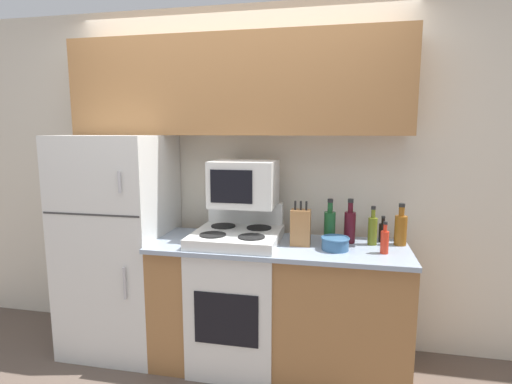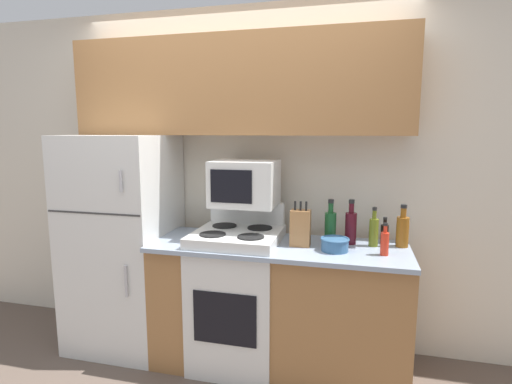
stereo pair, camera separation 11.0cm
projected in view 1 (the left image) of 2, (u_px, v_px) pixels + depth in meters
The scene contains 15 objects.
ground_plane at pixel (216, 383), 2.62m from camera, with size 12.00×12.00×0.00m, color brown.
wall_back at pixel (241, 178), 3.10m from camera, with size 8.00×0.05×2.55m.
lower_cabinets at pixel (278, 306), 2.75m from camera, with size 1.70×0.60×0.89m.
refrigerator at pixel (119, 243), 2.99m from camera, with size 0.73×0.69×1.61m.
upper_cabinets at pixel (234, 86), 2.83m from camera, with size 2.43×0.30×0.69m.
stove at pixel (237, 296), 2.79m from camera, with size 0.58×0.59×1.12m.
microwave at pixel (244, 183), 2.75m from camera, with size 0.44×0.36×0.31m.
knife_block at pixel (301, 227), 2.62m from camera, with size 0.13×0.09×0.30m.
bowl at pixel (335, 243), 2.53m from camera, with size 0.18×0.18×0.08m.
bottle_whiskey at pixel (401, 229), 2.63m from camera, with size 0.08×0.08×0.28m.
bottle_olive_oil at pixel (373, 230), 2.64m from camera, with size 0.06×0.06×0.26m.
bottle_wine_red at pixel (350, 226), 2.69m from camera, with size 0.08×0.08×0.30m.
bottle_soy_sauce at pixel (383, 232), 2.71m from camera, with size 0.05×0.05×0.18m.
bottle_wine_green at pixel (330, 226), 2.69m from camera, with size 0.08×0.08×0.30m.
bottle_hot_sauce at pixel (385, 241), 2.45m from camera, with size 0.05×0.05×0.20m.
Camera 1 is at (0.74, -2.29, 1.64)m, focal length 28.00 mm.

